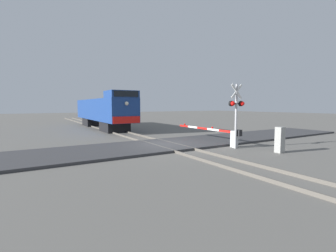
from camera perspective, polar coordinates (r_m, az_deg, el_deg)
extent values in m
plane|color=#605E59|center=(16.10, -0.80, -4.77)|extent=(160.00, 160.00, 0.00)
cube|color=#59544C|center=(15.74, -3.05, -4.73)|extent=(0.08, 80.00, 0.15)
cube|color=#59544C|center=(16.46, 1.36, -4.29)|extent=(0.08, 80.00, 0.15)
cube|color=#38383A|center=(16.09, -0.80, -4.52)|extent=(36.00, 4.74, 0.14)
cube|color=black|center=(25.42, -12.73, -0.12)|extent=(2.34, 3.20, 1.05)
cube|color=black|center=(33.55, -17.37, 0.98)|extent=(2.34, 3.20, 1.05)
cube|color=navy|center=(29.38, -15.45, 3.86)|extent=(2.76, 15.42, 2.40)
cube|color=navy|center=(23.27, -11.14, 7.47)|extent=(2.70, 2.54, 0.66)
cube|color=black|center=(22.06, -9.96, 7.63)|extent=(2.34, 0.06, 0.53)
cube|color=red|center=(22.06, -9.85, 1.45)|extent=(2.62, 0.08, 0.64)
sphere|color=#F2EACC|center=(22.02, -9.90, 5.37)|extent=(0.36, 0.36, 0.36)
cylinder|color=#ADADB2|center=(15.51, 16.01, 2.17)|extent=(0.14, 0.14, 4.04)
cube|color=white|center=(15.52, 16.15, 7.97)|extent=(0.95, 0.04, 0.95)
cube|color=white|center=(15.52, 16.15, 7.97)|extent=(0.95, 0.04, 0.95)
cube|color=black|center=(15.49, 16.08, 5.20)|extent=(1.04, 0.08, 0.08)
sphere|color=red|center=(15.12, 15.28, 5.23)|extent=(0.28, 0.28, 0.28)
sphere|color=red|center=(15.74, 17.39, 5.16)|extent=(0.28, 0.28, 0.28)
cylinder|color=black|center=(15.20, 14.95, 5.23)|extent=(0.34, 0.14, 0.34)
cylinder|color=black|center=(15.82, 17.06, 5.16)|extent=(0.34, 0.14, 0.34)
cube|color=silver|center=(16.05, 15.62, -3.04)|extent=(0.36, 0.36, 1.08)
cube|color=black|center=(15.76, 16.58, -1.59)|extent=(0.28, 0.36, 0.40)
cube|color=red|center=(16.55, 13.62, -1.22)|extent=(0.10, 1.21, 0.14)
cube|color=white|center=(17.42, 10.81, -0.86)|extent=(0.10, 1.21, 0.14)
cube|color=red|center=(18.33, 8.28, -0.54)|extent=(0.10, 1.21, 0.14)
cube|color=white|center=(19.27, 5.99, -0.25)|extent=(0.10, 1.21, 0.14)
cube|color=red|center=(20.24, 3.92, 0.01)|extent=(0.10, 1.21, 0.14)
sphere|color=red|center=(17.48, 10.60, -0.38)|extent=(0.14, 0.14, 0.14)
sphere|color=red|center=(20.16, 4.05, 0.39)|extent=(0.14, 0.14, 0.14)
cube|color=#999993|center=(15.14, 25.26, -3.02)|extent=(0.44, 0.39, 1.49)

